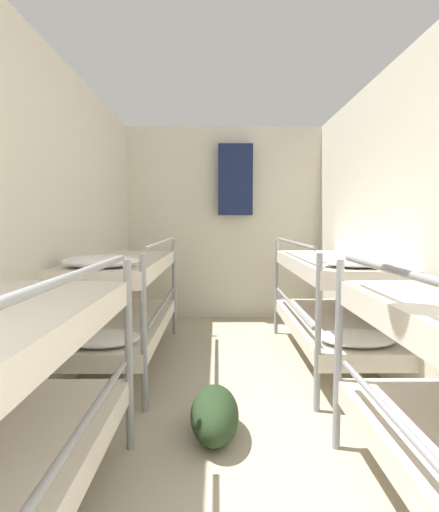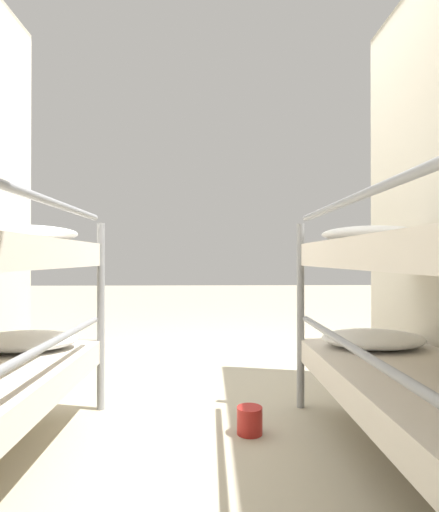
# 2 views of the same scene
# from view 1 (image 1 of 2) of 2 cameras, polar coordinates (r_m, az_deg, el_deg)

# --- Properties ---
(wall_left) EXTENTS (0.06, 5.72, 2.53)m
(wall_left) POSITION_cam_1_polar(r_m,az_deg,el_deg) (2.77, -26.18, 3.89)
(wall_left) COLOR beige
(wall_left) RESTS_ON ground_plane
(wall_right) EXTENTS (0.06, 5.72, 2.53)m
(wall_right) POSITION_cam_1_polar(r_m,az_deg,el_deg) (2.86, 28.85, 3.80)
(wall_right) COLOR beige
(wall_right) RESTS_ON ground_plane
(wall_back) EXTENTS (2.66, 0.06, 2.53)m
(wall_back) POSITION_cam_1_polar(r_m,az_deg,el_deg) (5.32, 0.67, 4.62)
(wall_back) COLOR beige
(wall_back) RESTS_ON ground_plane
(bunk_stack_left_far) EXTENTS (0.70, 1.95, 1.12)m
(bunk_stack_left_far) POSITION_cam_1_polar(r_m,az_deg,el_deg) (3.65, -13.49, -5.62)
(bunk_stack_left_far) COLOR gray
(bunk_stack_left_far) RESTS_ON ground_plane
(bunk_stack_right_far) EXTENTS (0.70, 1.95, 1.12)m
(bunk_stack_right_far) POSITION_cam_1_polar(r_m,az_deg,el_deg) (3.70, 15.63, -5.54)
(bunk_stack_right_far) COLOR gray
(bunk_stack_right_far) RESTS_ON ground_plane
(duffel_bag) EXTENTS (0.29, 0.55, 0.29)m
(duffel_bag) POSITION_cam_1_polar(r_m,az_deg,el_deg) (2.56, -0.70, -21.65)
(duffel_bag) COLOR #23381E
(duffel_bag) RESTS_ON ground_plane
(hanging_coat) EXTENTS (0.44, 0.12, 0.90)m
(hanging_coat) POSITION_cam_1_polar(r_m,az_deg,el_deg) (5.21, 2.28, 10.81)
(hanging_coat) COLOR #192347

